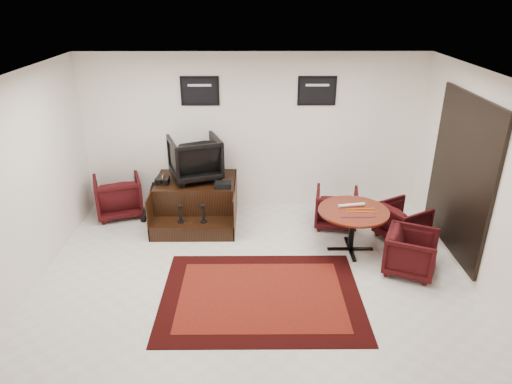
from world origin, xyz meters
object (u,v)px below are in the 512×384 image
table_chair_back (336,206)px  shine_podium (196,202)px  table_chair_window (403,220)px  armchair_side (118,194)px  meeting_table (353,215)px  shine_chair (195,156)px  table_chair_corner (411,250)px

table_chair_back → shine_podium: bearing=4.2°
shine_podium → table_chair_back: size_ratio=2.01×
table_chair_window → armchair_side: bearing=50.2°
shine_podium → meeting_table: size_ratio=1.35×
meeting_table → table_chair_window: (0.89, 0.35, -0.27)m
shine_chair → table_chair_corner: shine_chair is taller
shine_podium → meeting_table: (2.51, -1.08, 0.28)m
shine_podium → table_chair_window: size_ratio=2.10×
table_chair_window → table_chair_back: bearing=35.1°
shine_podium → table_chair_back: 2.42m
meeting_table → table_chair_back: size_ratio=1.49×
meeting_table → table_chair_window: meeting_table is taller
shine_podium → table_chair_corner: bearing=-27.4°
table_chair_back → table_chair_window: size_ratio=1.05×
armchair_side → table_chair_corner: bearing=139.0°
shine_chair → meeting_table: bearing=134.5°
shine_podium → table_chair_corner: size_ratio=2.05×
shine_chair → table_chair_back: (2.41, -0.39, -0.78)m
table_chair_back → shine_chair: bearing=0.8°
shine_chair → armchair_side: 1.59m
armchair_side → table_chair_corner: (4.65, -1.87, -0.05)m
shine_chair → table_chair_back: shine_chair is taller
shine_podium → table_chair_window: bearing=-12.0°
armchair_side → meeting_table: bearing=142.9°
table_chair_corner → table_chair_back: bearing=53.8°
shine_chair → table_chair_window: (3.41, -0.87, -0.79)m
table_chair_window → meeting_table: bearing=82.6°
meeting_table → table_chair_back: table_chair_back is taller
shine_podium → armchair_side: size_ratio=1.79×
table_chair_back → table_chair_window: (0.99, -0.48, -0.02)m
shine_chair → table_chair_back: bearing=151.3°
shine_podium → table_chair_corner: (3.24, -1.68, 0.02)m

